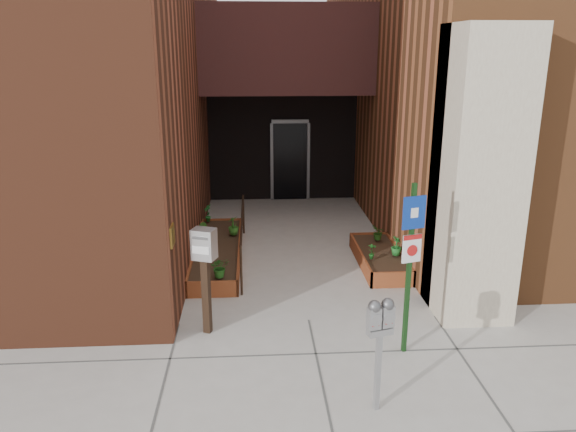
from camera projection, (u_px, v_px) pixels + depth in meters
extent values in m
plane|color=#9E9991|center=(309.00, 320.00, 8.72)|extent=(80.00, 80.00, 0.00)
cube|color=#602E1B|center=(31.00, 5.00, 13.29)|extent=(8.00, 14.60, 10.00)
cube|color=brown|center=(515.00, 9.00, 14.46)|extent=(8.00, 13.70, 10.00)
cube|color=tan|center=(478.00, 177.00, 8.42)|extent=(1.10, 1.20, 4.40)
cube|color=black|center=(285.00, 50.00, 13.28)|extent=(4.20, 2.00, 2.00)
cube|color=black|center=(282.00, 144.00, 15.35)|extent=(4.00, 0.30, 3.00)
cube|color=black|center=(290.00, 162.00, 15.32)|extent=(0.90, 0.06, 2.10)
cube|color=#B79338|center=(172.00, 236.00, 7.97)|extent=(0.04, 0.30, 0.30)
cube|color=brown|center=(212.00, 289.00, 9.46)|extent=(0.90, 0.04, 0.30)
cube|color=brown|center=(222.00, 225.00, 12.86)|extent=(0.90, 0.04, 0.30)
cube|color=brown|center=(196.00, 253.00, 11.13)|extent=(0.04, 3.60, 0.30)
cube|color=brown|center=(239.00, 252.00, 11.18)|extent=(0.04, 3.60, 0.30)
cube|color=black|center=(218.00, 253.00, 11.16)|extent=(0.82, 3.52, 0.26)
cube|color=brown|center=(393.00, 280.00, 9.84)|extent=(0.80, 0.04, 0.30)
cube|color=brown|center=(368.00, 239.00, 11.90)|extent=(0.80, 0.04, 0.30)
cube|color=brown|center=(360.00, 258.00, 10.85)|extent=(0.04, 2.20, 0.30)
cube|color=brown|center=(399.00, 257.00, 10.89)|extent=(0.04, 2.20, 0.30)
cube|color=black|center=(379.00, 259.00, 10.88)|extent=(0.72, 2.12, 0.26)
cylinder|color=black|center=(241.00, 270.00, 9.48)|extent=(0.04, 0.04, 0.90)
cylinder|color=black|center=(244.00, 214.00, 12.63)|extent=(0.04, 0.04, 0.90)
cylinder|color=black|center=(242.00, 217.00, 10.93)|extent=(0.04, 3.30, 0.04)
cube|color=gray|center=(378.00, 372.00, 6.45)|extent=(0.07, 0.07, 0.97)
cube|color=gray|center=(380.00, 331.00, 6.30)|extent=(0.31, 0.19, 0.08)
cube|color=gray|center=(374.00, 318.00, 6.22)|extent=(0.17, 0.13, 0.25)
sphere|color=#59595B|center=(375.00, 306.00, 6.18)|extent=(0.14, 0.14, 0.14)
cube|color=white|center=(376.00, 319.00, 6.17)|extent=(0.09, 0.03, 0.05)
cube|color=#B21414|center=(376.00, 325.00, 6.19)|extent=(0.09, 0.03, 0.03)
cube|color=gray|center=(387.00, 316.00, 6.27)|extent=(0.17, 0.13, 0.25)
sphere|color=#59595B|center=(388.00, 304.00, 6.23)|extent=(0.14, 0.14, 0.14)
cube|color=white|center=(390.00, 317.00, 6.22)|extent=(0.09, 0.03, 0.05)
cube|color=#B21414|center=(389.00, 323.00, 6.25)|extent=(0.09, 0.03, 0.03)
cube|color=#143513|center=(409.00, 271.00, 7.49)|extent=(0.07, 0.07, 2.41)
cube|color=navy|center=(414.00, 213.00, 7.22)|extent=(0.32, 0.11, 0.44)
cube|color=white|center=(414.00, 213.00, 7.22)|extent=(0.11, 0.04, 0.13)
cube|color=white|center=(412.00, 249.00, 7.36)|extent=(0.27, 0.10, 0.38)
cube|color=#B21414|center=(413.00, 237.00, 7.31)|extent=(0.27, 0.09, 0.07)
cylinder|color=#B21414|center=(412.00, 250.00, 7.36)|extent=(0.15, 0.06, 0.15)
cube|color=black|center=(206.00, 296.00, 8.19)|extent=(0.14, 0.14, 1.18)
cube|color=#BCBCBF|center=(204.00, 244.00, 7.96)|extent=(0.38, 0.33, 0.45)
cube|color=#59595B|center=(200.00, 238.00, 7.81)|extent=(0.22, 0.09, 0.04)
cube|color=white|center=(200.00, 250.00, 7.86)|extent=(0.24, 0.10, 0.11)
imported|color=#205618|center=(220.00, 267.00, 9.54)|extent=(0.37, 0.37, 0.35)
imported|color=#255016|center=(202.00, 233.00, 11.18)|extent=(0.31, 0.31, 0.41)
imported|color=#29601B|center=(233.00, 225.00, 11.70)|extent=(0.30, 0.30, 0.39)
imported|color=#1C6322|center=(208.00, 213.00, 12.56)|extent=(0.27, 0.27, 0.39)
imported|color=#1C6322|center=(396.00, 246.00, 10.55)|extent=(0.26, 0.26, 0.36)
imported|color=#185418|center=(372.00, 251.00, 10.36)|extent=(0.21, 0.21, 0.31)
imported|color=#215117|center=(378.00, 233.00, 11.37)|extent=(0.33, 0.33, 0.30)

